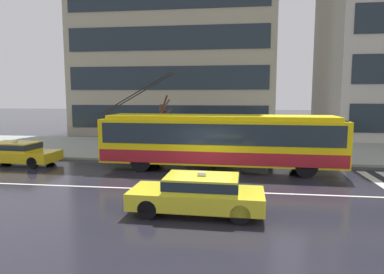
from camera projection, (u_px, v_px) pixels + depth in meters
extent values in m
plane|color=black|center=(203.00, 183.00, 15.10)|extent=(160.00, 160.00, 0.00)
cube|color=gray|center=(216.00, 149.00, 24.46)|extent=(80.00, 10.00, 0.14)
cube|color=beige|center=(378.00, 182.00, 15.33)|extent=(0.44, 4.40, 0.01)
cube|color=silver|center=(200.00, 191.00, 13.92)|extent=(72.00, 0.14, 0.01)
cube|color=yellow|center=(220.00, 141.00, 17.71)|extent=(12.37, 2.83, 2.23)
cube|color=yellow|center=(220.00, 117.00, 17.56)|extent=(11.63, 2.56, 0.20)
cube|color=#1E2833|center=(220.00, 132.00, 17.66)|extent=(11.88, 2.84, 1.03)
cube|color=maroon|center=(220.00, 154.00, 17.80)|extent=(12.25, 2.85, 0.63)
cube|color=#1E2833|center=(344.00, 134.00, 16.69)|extent=(0.18, 2.17, 1.12)
cube|color=black|center=(342.00, 123.00, 16.64)|extent=(0.22, 1.88, 0.28)
cylinder|color=black|center=(139.00, 94.00, 18.47)|extent=(3.99, 0.18, 2.27)
cylinder|color=black|center=(135.00, 94.00, 17.78)|extent=(3.99, 0.18, 2.27)
cylinder|color=black|center=(299.00, 158.00, 18.23)|extent=(1.05, 0.33, 1.04)
cylinder|color=black|center=(306.00, 167.00, 16.11)|extent=(1.05, 0.33, 1.04)
cylinder|color=black|center=(152.00, 154.00, 19.52)|extent=(1.05, 0.33, 1.04)
cylinder|color=black|center=(141.00, 161.00, 17.40)|extent=(1.05, 0.33, 1.04)
cube|color=yellow|center=(18.00, 155.00, 19.19)|extent=(4.63, 2.10, 0.55)
cube|color=gold|center=(15.00, 146.00, 19.16)|extent=(2.54, 1.71, 0.48)
cube|color=#1E2833|center=(15.00, 146.00, 19.16)|extent=(2.59, 1.73, 0.31)
cube|color=silver|center=(15.00, 141.00, 19.13)|extent=(0.29, 0.18, 0.12)
cylinder|color=black|center=(51.00, 157.00, 19.70)|extent=(0.63, 0.24, 0.62)
cylinder|color=black|center=(33.00, 163.00, 18.14)|extent=(0.63, 0.24, 0.62)
cylinder|color=black|center=(6.00, 156.00, 20.29)|extent=(0.63, 0.24, 0.62)
cube|color=yellow|center=(197.00, 198.00, 11.23)|extent=(4.42, 1.91, 0.55)
cube|color=yellow|center=(202.00, 183.00, 11.14)|extent=(2.40, 1.60, 0.48)
cube|color=#1E2833|center=(202.00, 182.00, 11.13)|extent=(2.45, 1.62, 0.31)
cube|color=silver|center=(202.00, 174.00, 11.10)|extent=(0.28, 0.17, 0.12)
cylinder|color=black|center=(147.00, 209.00, 10.70)|extent=(0.63, 0.22, 0.62)
cylinder|color=black|center=(160.00, 195.00, 12.25)|extent=(0.63, 0.22, 0.62)
cylinder|color=black|center=(240.00, 214.00, 10.25)|extent=(0.63, 0.22, 0.62)
cylinder|color=black|center=(241.00, 199.00, 11.80)|extent=(0.63, 0.22, 0.62)
cylinder|color=gray|center=(244.00, 140.00, 19.75)|extent=(0.08, 0.08, 2.33)
cylinder|color=gray|center=(184.00, 139.00, 20.21)|extent=(0.08, 0.08, 2.33)
cylinder|color=gray|center=(243.00, 137.00, 21.18)|extent=(0.08, 0.08, 2.33)
cylinder|color=gray|center=(188.00, 136.00, 21.63)|extent=(0.08, 0.08, 2.33)
cube|color=#99ADB2|center=(215.00, 136.00, 21.40)|extent=(3.33, 0.04, 1.86)
cube|color=#B2B2B7|center=(215.00, 118.00, 20.55)|extent=(3.81, 1.75, 0.08)
cube|color=brown|center=(215.00, 149.00, 21.14)|extent=(2.45, 0.36, 0.08)
cylinder|color=navy|center=(189.00, 146.00, 22.56)|extent=(0.14, 0.14, 0.81)
cylinder|color=navy|center=(190.00, 146.00, 22.71)|extent=(0.14, 0.14, 0.81)
cylinder|color=#283437|center=(189.00, 135.00, 22.55)|extent=(0.40, 0.40, 0.60)
sphere|color=tan|center=(189.00, 129.00, 22.50)|extent=(0.24, 0.24, 0.24)
cone|color=gold|center=(190.00, 124.00, 22.58)|extent=(1.29, 1.29, 0.26)
cylinder|color=#333333|center=(190.00, 132.00, 22.64)|extent=(0.02, 0.02, 0.77)
cylinder|color=#2A2A2A|center=(214.00, 149.00, 21.10)|extent=(0.14, 0.14, 0.86)
cylinder|color=#2A2A2A|center=(214.00, 149.00, 21.24)|extent=(0.14, 0.14, 0.86)
cylinder|color=black|center=(214.00, 137.00, 21.08)|extent=(0.43, 0.43, 0.60)
sphere|color=tan|center=(214.00, 130.00, 21.03)|extent=(0.24, 0.24, 0.24)
cone|color=#2C8E4E|center=(215.00, 125.00, 21.11)|extent=(1.54, 1.54, 0.30)
cylinder|color=#333333|center=(215.00, 134.00, 21.17)|extent=(0.02, 0.02, 0.78)
cylinder|color=navy|center=(270.00, 149.00, 21.28)|extent=(0.14, 0.14, 0.79)
cylinder|color=navy|center=(272.00, 149.00, 21.15)|extent=(0.14, 0.14, 0.79)
cylinder|color=#4C5753|center=(271.00, 138.00, 21.13)|extent=(0.51, 0.51, 0.61)
sphere|color=#B3918F|center=(271.00, 131.00, 21.08)|extent=(0.22, 0.22, 0.22)
cylinder|color=#232A46|center=(234.00, 148.00, 21.73)|extent=(0.14, 0.14, 0.84)
cylinder|color=#232A46|center=(236.00, 147.00, 21.82)|extent=(0.14, 0.14, 0.84)
cylinder|color=#433930|center=(235.00, 136.00, 21.69)|extent=(0.51, 0.51, 0.58)
sphere|color=tan|center=(235.00, 130.00, 21.64)|extent=(0.22, 0.22, 0.22)
cone|color=green|center=(236.00, 126.00, 21.68)|extent=(1.18, 1.18, 0.30)
cylinder|color=#333333|center=(236.00, 134.00, 21.74)|extent=(0.02, 0.02, 0.75)
cylinder|color=brown|center=(162.00, 128.00, 22.49)|extent=(0.26, 0.26, 3.14)
cylinder|color=brown|center=(164.00, 104.00, 21.96)|extent=(0.65, 0.76, 1.14)
cylinder|color=#563223|center=(163.00, 113.00, 21.91)|extent=(0.55, 0.95, 0.56)
cylinder|color=brown|center=(165.00, 106.00, 22.84)|extent=(0.43, 1.21, 0.85)
cylinder|color=brown|center=(166.00, 115.00, 22.70)|extent=(0.64, 0.84, 0.75)
cube|color=#1E2833|center=(167.00, 117.00, 31.17)|extent=(18.27, 0.06, 2.11)
cube|color=#1E2833|center=(166.00, 78.00, 30.74)|extent=(18.27, 0.06, 2.11)
cube|color=#1E2833|center=(166.00, 38.00, 30.32)|extent=(18.27, 0.06, 2.11)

